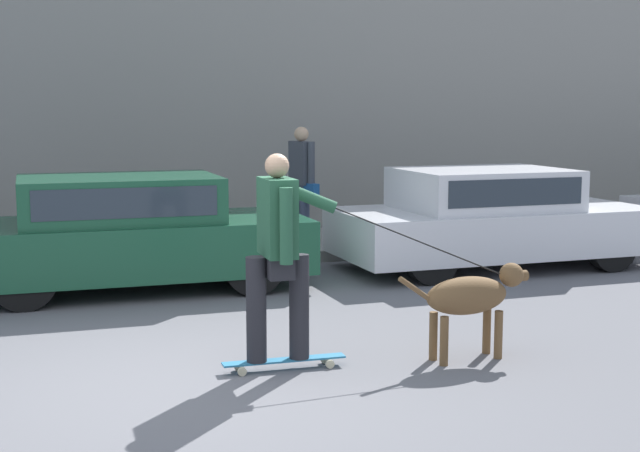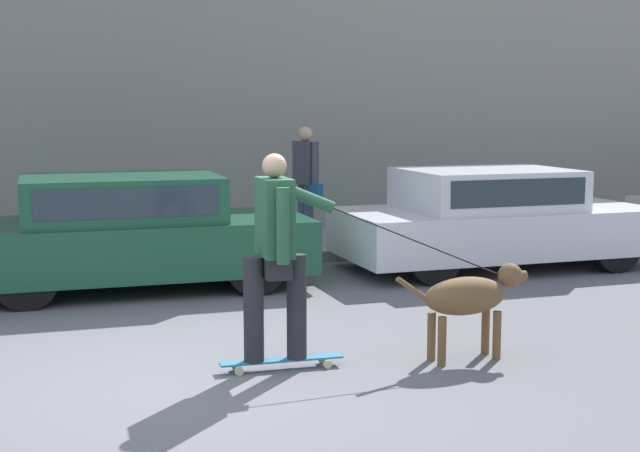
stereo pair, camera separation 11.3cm
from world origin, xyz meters
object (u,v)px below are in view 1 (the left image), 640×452
object	(u,v)px
parked_car_2	(490,220)
pedestrian_with_bag	(302,179)
dog	(471,297)
parked_car_1	(130,234)
skateboarder	(279,249)

from	to	relation	value
parked_car_2	pedestrian_with_bag	bearing A→B (deg)	136.24
parked_car_2	pedestrian_with_bag	xyz separation A→B (m)	(-1.99, 1.84, 0.44)
dog	pedestrian_with_bag	world-z (taller)	pedestrian_with_bag
parked_car_2	pedestrian_with_bag	size ratio (longest dim) A/B	2.49
parked_car_1	dog	distance (m)	4.43
parked_car_2	pedestrian_with_bag	distance (m)	2.75
dog	pedestrian_with_bag	bearing A→B (deg)	82.76
parked_car_1	parked_car_2	xyz separation A→B (m)	(4.61, -0.00, -0.02)
parked_car_2	dog	xyz separation A→B (m)	(-2.25, -3.75, -0.10)
parked_car_2	dog	bearing A→B (deg)	-121.99
parked_car_1	dog	xyz separation A→B (m)	(2.36, -3.75, -0.12)
parked_car_1	pedestrian_with_bag	xyz separation A→B (m)	(2.62, 1.84, 0.42)
dog	skateboarder	distance (m)	1.67
pedestrian_with_bag	parked_car_2	bearing A→B (deg)	120.94
skateboarder	pedestrian_with_bag	xyz separation A→B (m)	(1.85, 5.40, 0.09)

